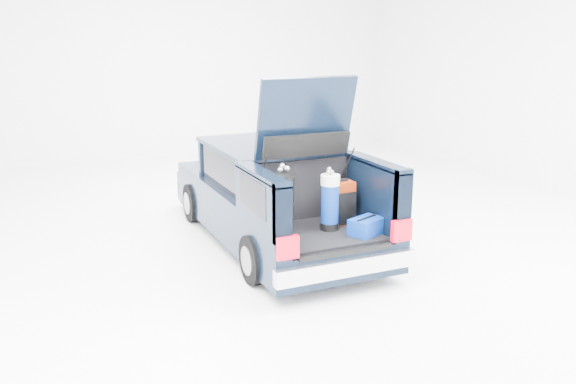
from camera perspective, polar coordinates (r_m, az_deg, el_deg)
name	(u,v)px	position (r m, az deg, el deg)	size (l,w,h in m)	color
ground	(274,241)	(9.04, -1.29, -4.61)	(14.00, 14.00, 0.00)	white
car	(271,195)	(8.93, -1.58, -0.33)	(1.87, 4.65, 2.47)	black
red_suitcase	(340,203)	(7.81, 4.84, -1.04)	(0.37, 0.24, 0.59)	#6E1B03
black_golf_bag	(284,204)	(7.30, -0.39, -1.14)	(0.27, 0.37, 0.88)	black
blue_golf_bag	(330,202)	(7.56, 3.94, -0.92)	(0.28, 0.28, 0.79)	black
blue_duffel	(366,226)	(7.49, 7.36, -3.20)	(0.50, 0.42, 0.22)	navy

